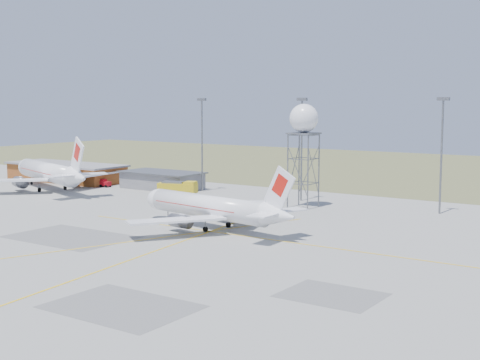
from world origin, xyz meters
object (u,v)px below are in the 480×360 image
Objects in this scene: radar_tower at (304,150)px; baggage_tug at (105,184)px; fire_truck at (179,189)px; airliner_main at (211,208)px; airliner_far at (49,173)px.

radar_tower is 7.78× the size of baggage_tug.
fire_truck is 24.24m from baggage_tug.
airliner_far reaches higher than airliner_main.
fire_truck is (-27.03, 24.53, -1.73)m from airliner_main.
airliner_far is 31.63m from fire_truck.
radar_tower is (58.81, 10.66, 6.96)m from airliner_far.
airliner_main is 36.55m from fire_truck.
airliner_far is at bearing -6.96° from airliner_main.
baggage_tug is (6.32, 10.85, -3.20)m from airliner_far.
baggage_tug is at bearing 179.79° from radar_tower.
fire_truck is at bearing -145.25° from airliner_far.
airliner_far is at bearing 177.40° from fire_truck.
fire_truck is (-28.40, -2.27, -9.28)m from radar_tower.
radar_tower is 29.96m from fire_truck.
radar_tower reaches higher than baggage_tug.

